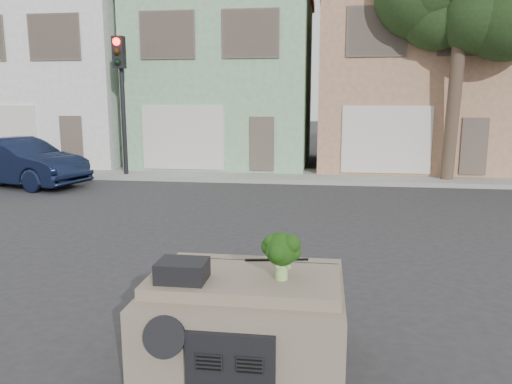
# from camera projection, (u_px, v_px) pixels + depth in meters

# --- Properties ---
(ground_plane) EXTENTS (120.00, 120.00, 0.00)m
(ground_plane) POSITION_uv_depth(u_px,v_px,m) (275.00, 275.00, 8.30)
(ground_plane) COLOR #303033
(ground_plane) RESTS_ON ground
(sidewalk) EXTENTS (40.00, 3.00, 0.15)m
(sidewalk) POSITION_uv_depth(u_px,v_px,m) (303.00, 176.00, 18.51)
(sidewalk) COLOR gray
(sidewalk) RESTS_ON ground
(townhouse_white) EXTENTS (7.20, 8.20, 7.55)m
(townhouse_white) POSITION_uv_depth(u_px,v_px,m) (72.00, 80.00, 23.21)
(townhouse_white) COLOR white
(townhouse_white) RESTS_ON ground
(townhouse_mint) EXTENTS (7.20, 8.20, 7.55)m
(townhouse_mint) POSITION_uv_depth(u_px,v_px,m) (230.00, 79.00, 22.20)
(townhouse_mint) COLOR #86B689
(townhouse_mint) RESTS_ON ground
(townhouse_tan) EXTENTS (7.20, 8.20, 7.55)m
(townhouse_tan) POSITION_uv_depth(u_px,v_px,m) (403.00, 78.00, 21.19)
(townhouse_tan) COLOR tan
(townhouse_tan) RESTS_ON ground
(navy_sedan) EXTENTS (5.17, 2.93, 1.61)m
(navy_sedan) POSITION_uv_depth(u_px,v_px,m) (20.00, 186.00, 16.83)
(navy_sedan) COLOR #101832
(navy_sedan) RESTS_ON ground
(traffic_signal) EXTENTS (0.40, 0.40, 5.10)m
(traffic_signal) POSITION_uv_depth(u_px,v_px,m) (122.00, 108.00, 17.96)
(traffic_signal) COLOR black
(traffic_signal) RESTS_ON ground
(tree_near) EXTENTS (4.40, 4.00, 8.50)m
(tree_near) POSITION_uv_depth(u_px,v_px,m) (457.00, 57.00, 16.39)
(tree_near) COLOR #213918
(tree_near) RESTS_ON ground
(car_dashboard) EXTENTS (2.00, 1.80, 1.12)m
(car_dashboard) POSITION_uv_depth(u_px,v_px,m) (247.00, 322.00, 5.27)
(car_dashboard) COLOR #7B6C5A
(car_dashboard) RESTS_ON ground
(instrument_hump) EXTENTS (0.48, 0.38, 0.20)m
(instrument_hump) POSITION_uv_depth(u_px,v_px,m) (182.00, 271.00, 4.89)
(instrument_hump) COLOR black
(instrument_hump) RESTS_ON car_dashboard
(wiper_arm) EXTENTS (0.69, 0.15, 0.02)m
(wiper_arm) POSITION_uv_depth(u_px,v_px,m) (277.00, 260.00, 5.50)
(wiper_arm) COLOR black
(wiper_arm) RESTS_ON car_dashboard
(broccoli) EXTENTS (0.52, 0.52, 0.48)m
(broccoli) POSITION_uv_depth(u_px,v_px,m) (282.00, 256.00, 4.89)
(broccoli) COLOR black
(broccoli) RESTS_ON car_dashboard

